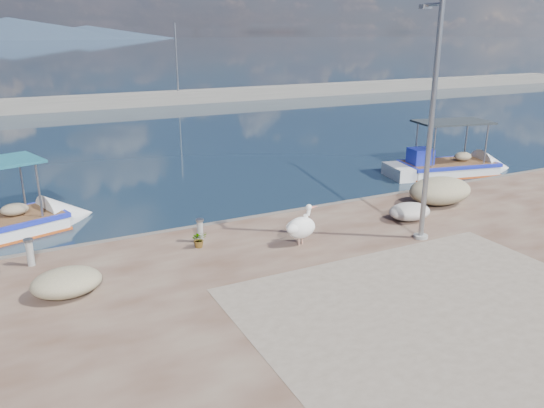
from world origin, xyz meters
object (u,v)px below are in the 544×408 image
Objects in this scene: bollard_near at (200,230)px; pelican at (301,227)px; boat_right at (447,170)px; lamp_post at (430,134)px.

pelican is at bearing -30.57° from bollard_near.
pelican is at bearing -142.09° from boat_right.
pelican is 1.72× the size of bollard_near.
lamp_post is 9.42× the size of bollard_near.
pelican is (-11.50, -5.72, 0.83)m from boat_right.
lamp_post is 7.46m from bollard_near.
boat_right is 12.87m from pelican.
bollard_near is (-2.67, 1.58, -0.17)m from pelican.
pelican is 4.69m from lamp_post.
pelican is 0.18× the size of lamp_post.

